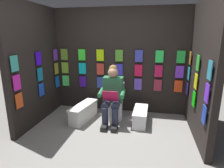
{
  "coord_description": "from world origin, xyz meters",
  "views": [
    {
      "loc": [
        -0.7,
        2.53,
        1.78
      ],
      "look_at": [
        0.01,
        -0.95,
        0.85
      ],
      "focal_mm": 30.49,
      "sensor_mm": 36.0,
      "label": 1
    }
  ],
  "objects_px": {
    "comic_longbox_far": "(84,112)",
    "toilet": "(114,104)",
    "person_reading": "(112,95)",
    "comic_longbox_near": "(140,116)"
  },
  "relations": [
    {
      "from": "comic_longbox_near",
      "to": "comic_longbox_far",
      "type": "distance_m",
      "value": 1.2
    },
    {
      "from": "comic_longbox_near",
      "to": "person_reading",
      "type": "bearing_deg",
      "value": 7.06
    },
    {
      "from": "toilet",
      "to": "comic_longbox_far",
      "type": "relative_size",
      "value": 0.9
    },
    {
      "from": "comic_longbox_near",
      "to": "toilet",
      "type": "bearing_deg",
      "value": -14.89
    },
    {
      "from": "person_reading",
      "to": "comic_longbox_far",
      "type": "xyz_separation_m",
      "value": [
        0.62,
        0.0,
        -0.42
      ]
    },
    {
      "from": "person_reading",
      "to": "toilet",
      "type": "bearing_deg",
      "value": -90.22
    },
    {
      "from": "toilet",
      "to": "person_reading",
      "type": "relative_size",
      "value": 0.65
    },
    {
      "from": "comic_longbox_far",
      "to": "toilet",
      "type": "bearing_deg",
      "value": -148.47
    },
    {
      "from": "toilet",
      "to": "comic_longbox_far",
      "type": "height_order",
      "value": "toilet"
    },
    {
      "from": "comic_longbox_far",
      "to": "person_reading",
      "type": "bearing_deg",
      "value": -168.57
    }
  ]
}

